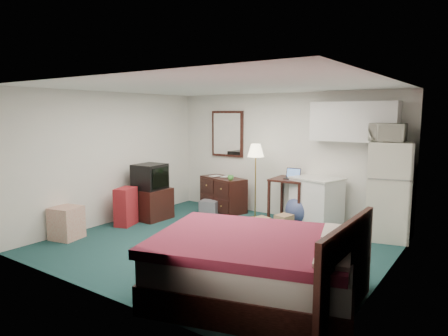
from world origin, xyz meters
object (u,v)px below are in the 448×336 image
Objects in this scene: fridge at (388,191)px; bed at (255,268)px; desk at (290,200)px; dresser at (223,194)px; kitchen_counter at (316,203)px; tv_stand at (152,204)px; suitcase at (126,207)px; floor_lamp at (255,182)px.

fridge is 3.26m from bed.
desk is 3.38m from bed.
desk reaches higher than dresser.
kitchen_counter reaches higher than bed.
bed is at bearing -26.66° from tv_stand.
tv_stand is 0.61m from suitcase.
floor_lamp reaches higher than desk.
dresser is at bearing -163.92° from kitchen_counter.
tv_stand is at bearing -138.49° from kitchen_counter.
floor_lamp is at bearing 36.59° from tv_stand.
bed is (2.67, -3.18, -0.02)m from dresser.
dresser reaches higher than suitcase.
tv_stand is at bearing -175.29° from fridge.
suitcase is at bearing -143.03° from desk.
bed is 3.89m from tv_stand.
kitchen_counter is at bearing 165.38° from fridge.
floor_lamp is 1.68× the size of kitchen_counter.
desk is at bearing 92.78° from bed.
suitcase is (-2.97, -1.99, -0.09)m from kitchen_counter.
fridge reaches higher than floor_lamp.
tv_stand is 0.94× the size of suitcase.
tv_stand is (-0.78, -1.38, -0.06)m from dresser.
dresser reaches higher than bed.
suitcase is at bearing -95.20° from tv_stand.
kitchen_counter is 3.23m from bed.
suitcase is (-4.23, -1.96, -0.46)m from fridge.
bed is at bearing -59.59° from floor_lamp.
bed is at bearing -115.99° from fridge.
tv_stand is at bearing -102.03° from dresser.
bed is (0.55, -3.18, -0.10)m from kitchen_counter.
floor_lamp reaches higher than suitcase.
desk is 3.14m from suitcase.
kitchen_counter is 1.34× the size of tv_stand.
suitcase is (-2.42, -2.01, -0.07)m from desk.
desk reaches higher than tv_stand.
suitcase is at bearing -168.41° from fridge.
floor_lamp is (0.90, -0.17, 0.39)m from dresser.
suitcase is (-0.06, -0.61, 0.05)m from tv_stand.
fridge reaches higher than dresser.
fridge reaches higher than kitchen_counter.
floor_lamp is at bearing -167.05° from desk.
tv_stand is (-2.90, -1.38, -0.14)m from kitchen_counter.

